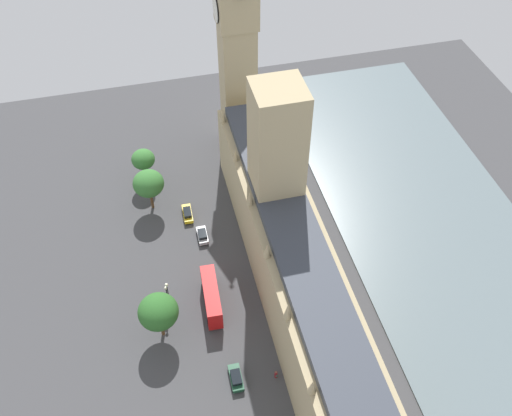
% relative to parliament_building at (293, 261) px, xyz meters
% --- Properties ---
extents(ground_plane, '(145.21, 145.21, 0.00)m').
position_rel_parliament_building_xyz_m(ground_plane, '(1.99, 2.00, -9.56)').
color(ground_plane, '#424244').
extents(river_thames, '(36.60, 130.69, 0.25)m').
position_rel_parliament_building_xyz_m(river_thames, '(-31.60, 2.00, -9.44)').
color(river_thames, slate).
rests_on(river_thames, ground).
extents(parliament_building, '(11.12, 75.21, 35.83)m').
position_rel_parliament_building_xyz_m(parliament_building, '(0.00, 0.00, 0.00)').
color(parliament_building, tan).
rests_on(parliament_building, ground).
extents(clock_tower, '(7.66, 7.66, 48.80)m').
position_rel_parliament_building_xyz_m(clock_tower, '(-0.26, -42.21, 15.64)').
color(clock_tower, tan).
rests_on(clock_tower, ground).
extents(car_yellow_cab_near_tower, '(1.93, 4.80, 1.74)m').
position_rel_parliament_building_xyz_m(car_yellow_cab_near_tower, '(14.78, -22.57, -8.67)').
color(car_yellow_cab_near_tower, gold).
rests_on(car_yellow_cab_near_tower, ground).
extents(car_silver_midblock, '(1.94, 4.24, 1.74)m').
position_rel_parliament_building_xyz_m(car_silver_midblock, '(12.90, -16.32, -8.67)').
color(car_silver_midblock, '#B7B7BC').
rests_on(car_silver_midblock, ground).
extents(double_decker_bus_far_end, '(3.10, 10.62, 4.75)m').
position_rel_parliament_building_xyz_m(double_decker_bus_far_end, '(13.95, -0.91, -6.93)').
color(double_decker_bus_far_end, red).
rests_on(double_decker_bus_far_end, ground).
extents(car_dark_green_by_river_gate, '(2.00, 4.57, 1.74)m').
position_rel_parliament_building_xyz_m(car_dark_green_by_river_gate, '(12.91, 13.70, -8.67)').
color(car_dark_green_by_river_gate, '#19472D').
rests_on(car_dark_green_by_river_gate, ground).
extents(pedestrian_kerbside, '(0.54, 0.64, 1.67)m').
position_rel_parliament_building_xyz_m(pedestrian_kerbside, '(6.67, 14.61, -8.81)').
color(pedestrian_kerbside, maroon).
rests_on(pedestrian_kerbside, ground).
extents(plane_tree_trailing, '(4.75, 4.75, 8.35)m').
position_rel_parliament_building_xyz_m(plane_tree_trailing, '(21.52, -34.53, -3.30)').
color(plane_tree_trailing, brown).
rests_on(plane_tree_trailing, ground).
extents(plane_tree_corner, '(6.53, 6.53, 9.63)m').
position_rel_parliament_building_xyz_m(plane_tree_corner, '(22.97, 2.72, -2.73)').
color(plane_tree_corner, brown).
rests_on(plane_tree_corner, ground).
extents(plane_tree_under_trees, '(6.08, 6.08, 9.36)m').
position_rel_parliament_building_xyz_m(plane_tree_under_trees, '(21.24, -26.76, -2.81)').
color(plane_tree_under_trees, brown).
rests_on(plane_tree_under_trees, ground).
extents(street_lamp_opposite_hall, '(0.56, 0.56, 6.98)m').
position_rel_parliament_building_xyz_m(street_lamp_opposite_hall, '(21.04, -2.23, -4.75)').
color(street_lamp_opposite_hall, black).
rests_on(street_lamp_opposite_hall, ground).
extents(street_lamp_slot_10, '(0.56, 0.56, 5.97)m').
position_rel_parliament_building_xyz_m(street_lamp_slot_10, '(21.26, -2.35, -5.36)').
color(street_lamp_slot_10, black).
rests_on(street_lamp_slot_10, ground).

